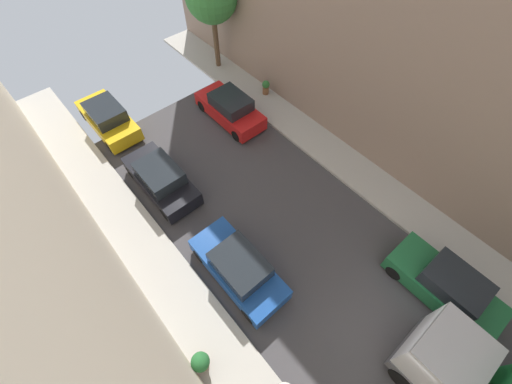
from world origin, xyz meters
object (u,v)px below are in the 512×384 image
(parked_car_right_2, at_px, (446,286))
(potted_plant_1, at_px, (266,87))
(parked_car_right_3, at_px, (230,109))
(parked_car_left_4, at_px, (108,118))
(parked_car_left_2, at_px, (239,268))
(parked_car_left_3, at_px, (161,179))
(potted_plant_0, at_px, (201,362))

(parked_car_right_2, bearing_deg, potted_plant_1, 77.98)
(parked_car_right_2, distance_m, parked_car_right_3, 12.98)
(parked_car_left_4, relative_size, parked_car_right_3, 1.00)
(potted_plant_1, bearing_deg, parked_car_right_2, -102.02)
(parked_car_left_2, xyz_separation_m, potted_plant_1, (8.21, 7.60, -0.11))
(parked_car_right_2, xyz_separation_m, potted_plant_1, (2.81, 13.21, -0.11))
(parked_car_left_2, relative_size, parked_car_left_4, 1.00)
(parked_car_left_2, height_order, parked_car_right_3, same)
(parked_car_left_3, height_order, potted_plant_0, parked_car_left_3)
(parked_car_right_3, relative_size, potted_plant_0, 4.30)
(parked_car_right_3, bearing_deg, parked_car_left_2, -126.19)
(parked_car_left_3, bearing_deg, potted_plant_1, 13.12)
(parked_car_left_3, xyz_separation_m, potted_plant_0, (-2.99, -7.39, -0.02))
(parked_car_left_2, bearing_deg, parked_car_left_3, 90.00)
(parked_car_left_2, xyz_separation_m, parked_car_right_2, (5.40, -5.60, 0.00))
(parked_car_left_3, distance_m, parked_car_right_2, 12.52)
(parked_car_left_2, distance_m, parked_car_left_3, 5.69)
(parked_car_left_2, distance_m, parked_car_right_2, 7.78)
(parked_car_left_3, bearing_deg, parked_car_right_3, 17.41)
(parked_car_left_2, xyz_separation_m, parked_car_left_3, (0.00, 5.69, 0.00))
(parked_car_left_3, xyz_separation_m, parked_car_right_2, (5.40, -11.29, 0.00))
(parked_car_left_4, distance_m, parked_car_right_3, 6.52)
(parked_car_left_2, bearing_deg, parked_car_right_2, -46.06)
(parked_car_left_2, height_order, potted_plant_1, parked_car_left_2)
(potted_plant_0, bearing_deg, parked_car_right_3, 47.24)
(potted_plant_1, bearing_deg, parked_car_left_2, -137.21)
(parked_car_right_3, bearing_deg, parked_car_left_4, 145.88)
(parked_car_left_3, xyz_separation_m, parked_car_right_3, (5.40, 1.69, 0.00))
(parked_car_right_2, height_order, potted_plant_0, parked_car_right_2)
(parked_car_left_3, distance_m, potted_plant_1, 8.43)
(potted_plant_1, bearing_deg, parked_car_left_3, -166.88)
(potted_plant_0, bearing_deg, parked_car_left_3, 67.93)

